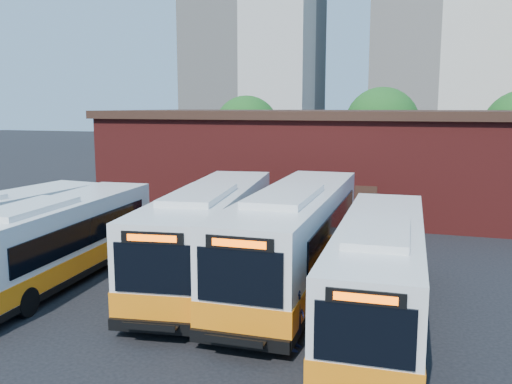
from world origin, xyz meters
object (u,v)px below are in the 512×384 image
(transit_worker, at_px, (297,319))
(bus_midwest, at_px, (211,235))
(bus_west, at_px, (54,245))
(bus_mideast, at_px, (295,239))
(bus_east, at_px, (380,275))

(transit_worker, bearing_deg, bus_midwest, 42.90)
(bus_west, distance_m, bus_midwest, 5.95)
(bus_mideast, height_order, transit_worker, bus_mideast)
(bus_mideast, distance_m, bus_east, 4.43)
(bus_west, height_order, bus_midwest, bus_midwest)
(bus_mideast, bearing_deg, transit_worker, -76.64)
(bus_mideast, xyz_separation_m, bus_east, (3.40, -2.84, -0.20))
(bus_mideast, bearing_deg, bus_midwest, -179.36)
(bus_midwest, height_order, bus_mideast, bus_mideast)
(bus_east, relative_size, transit_worker, 7.05)
(bus_midwest, distance_m, bus_east, 7.33)
(bus_midwest, xyz_separation_m, bus_east, (6.79, -2.75, -0.14))
(bus_midwest, relative_size, transit_worker, 7.79)
(bus_midwest, bearing_deg, bus_east, -29.93)
(bus_mideast, relative_size, transit_worker, 7.95)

